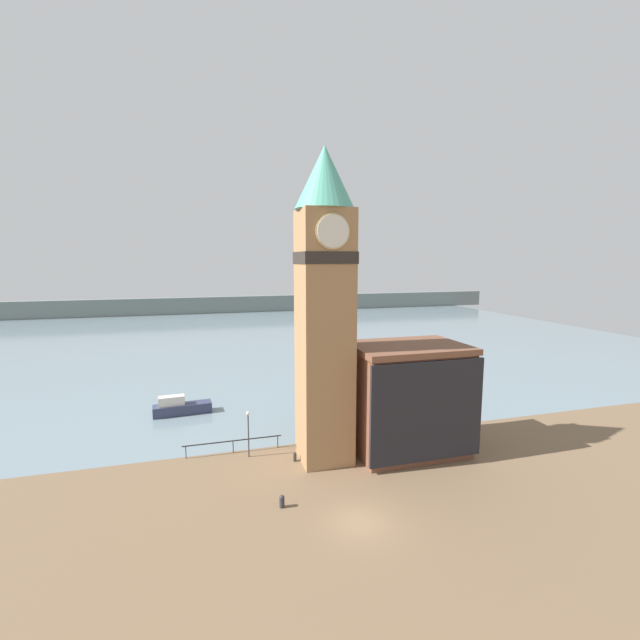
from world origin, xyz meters
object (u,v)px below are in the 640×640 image
(boat_near, at_px, (180,407))
(lamp_post, at_px, (248,425))
(clock_tower, at_px, (325,300))
(pier_building, at_px, (408,398))
(mooring_bollard_far, at_px, (295,456))
(mooring_bollard_near, at_px, (282,501))

(boat_near, distance_m, lamp_post, 13.48)
(clock_tower, height_order, pier_building, clock_tower)
(clock_tower, height_order, mooring_bollard_far, clock_tower)
(pier_building, xyz_separation_m, mooring_bollard_far, (-9.73, 0.54, -4.20))
(mooring_bollard_near, relative_size, lamp_post, 0.22)
(mooring_bollard_far, bearing_deg, lamp_post, 152.77)
(boat_near, xyz_separation_m, mooring_bollard_far, (9.29, -13.80, -0.36))
(boat_near, distance_m, mooring_bollard_far, 16.64)
(boat_near, height_order, mooring_bollard_far, boat_near)
(boat_near, bearing_deg, clock_tower, -54.41)
(clock_tower, relative_size, boat_near, 4.09)
(pier_building, xyz_separation_m, boat_near, (-19.01, 14.34, -3.84))
(clock_tower, relative_size, mooring_bollard_far, 32.84)
(boat_near, relative_size, lamp_post, 1.54)
(mooring_bollard_near, xyz_separation_m, mooring_bollard_far, (2.25, 6.15, -0.05))
(pier_building, bearing_deg, lamp_post, 170.00)
(mooring_bollard_near, height_order, lamp_post, lamp_post)
(clock_tower, distance_m, pier_building, 11.16)
(boat_near, xyz_separation_m, lamp_post, (5.80, -12.01, 1.98))
(clock_tower, distance_m, mooring_bollard_near, 14.71)
(clock_tower, xyz_separation_m, mooring_bollard_near, (-4.69, -5.96, -12.61))
(mooring_bollard_near, xyz_separation_m, lamp_post, (-1.24, 7.95, 2.29))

